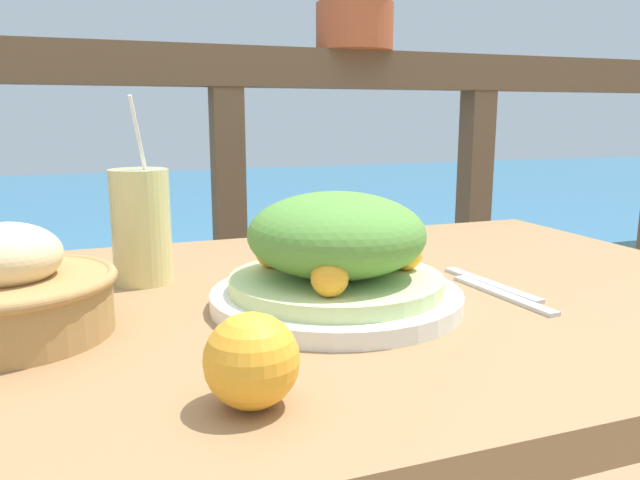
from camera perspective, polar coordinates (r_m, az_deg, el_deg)
name	(u,v)px	position (r m, az deg, el deg)	size (l,w,h in m)	color
patio_table	(350,363)	(0.84, 2.75, -11.16)	(1.11, 0.78, 0.72)	#997047
railing_fence	(229,197)	(1.50, -8.33, 3.88)	(2.80, 0.08, 1.09)	brown
sea_backdrop	(146,233)	(4.03, -15.61, 0.59)	(12.00, 4.00, 0.42)	teal
salad_plate	(336,258)	(0.73, 1.51, -1.65)	(0.30, 0.30, 0.14)	white
drink_glass	(141,226)	(0.87, -16.02, 1.22)	(0.08, 0.08, 0.25)	#DBCC7F
bread_basket	(8,293)	(0.71, -26.64, -4.33)	(0.22, 0.22, 0.12)	#AD7F47
fork	(490,284)	(0.86, 15.31, -3.91)	(0.03, 0.18, 0.00)	silver
knife	(502,294)	(0.82, 16.30, -4.79)	(0.03, 0.18, 0.00)	silver
orange_near_basket	(252,361)	(0.49, -6.27, -10.90)	(0.08, 0.08, 0.08)	#F9A328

